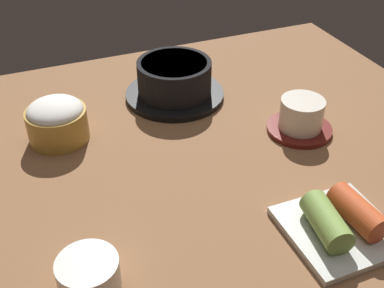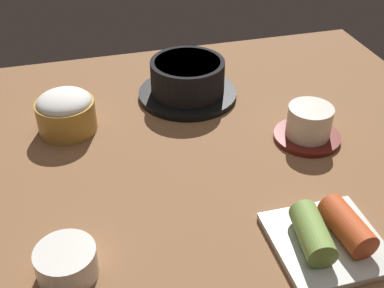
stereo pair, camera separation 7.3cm
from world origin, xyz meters
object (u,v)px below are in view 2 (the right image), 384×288
Objects in this scene: stone_pot at (188,80)px; rice_bowl at (66,111)px; tea_cup_with_saucer at (309,125)px; kimchi_plate at (328,235)px; side_bowl_near at (66,262)px.

stone_pot is 1.88× the size of rice_bowl.
kimchi_plate is (-7.95, -21.89, -0.92)cm from tea_cup_with_saucer.
stone_pot is 23.90cm from tea_cup_with_saucer.
kimchi_plate is at bearing -109.97° from tea_cup_with_saucer.
tea_cup_with_saucer is 23.31cm from kimchi_plate.
kimchi_plate is 31.55cm from side_bowl_near.
tea_cup_with_saucer is at bearing 70.03° from kimchi_plate.
rice_bowl is (-22.10, -5.51, 0.16)cm from stone_pot.
stone_pot is 1.36× the size of kimchi_plate.
rice_bowl is at bearing 161.02° from tea_cup_with_saucer.
kimchi_plate is (7.32, -40.26, -1.65)cm from stone_pot.
kimchi_plate is at bearing -7.07° from side_bowl_near.
stone_pot is at bearing 100.31° from kimchi_plate.
kimchi_plate is 1.86× the size of side_bowl_near.
rice_bowl is 1.35× the size of side_bowl_near.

